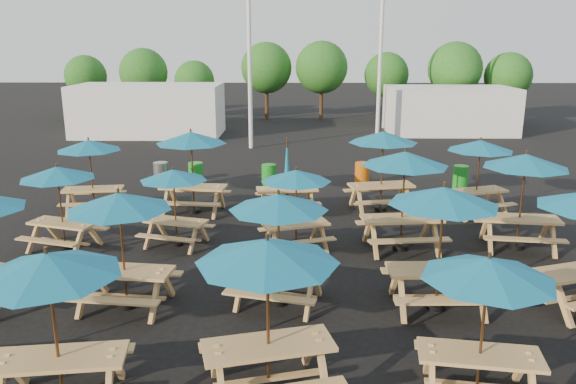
{
  "coord_description": "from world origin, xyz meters",
  "views": [
    {
      "loc": [
        0.2,
        -13.35,
        5.09
      ],
      "look_at": [
        0.0,
        1.5,
        1.1
      ],
      "focal_mm": 35.0,
      "sensor_mm": 36.0,
      "label": 1
    }
  ],
  "objects_px": {
    "picnic_unit_13": "(443,204)",
    "waste_bin_0": "(161,174)",
    "picnic_unit_12": "(488,278)",
    "picnic_unit_14": "(405,165)",
    "waste_bin_1": "(196,174)",
    "waste_bin_3": "(362,174)",
    "picnic_unit_15": "(383,142)",
    "waste_bin_2": "(269,176)",
    "picnic_unit_11": "(287,182)",
    "picnic_unit_4": "(49,275)",
    "picnic_unit_7": "(191,143)",
    "picnic_unit_8": "(267,262)",
    "picnic_unit_9": "(279,209)",
    "picnic_unit_6": "(174,180)",
    "picnic_unit_5": "(119,209)",
    "picnic_unit_18": "(525,167)",
    "waste_bin_4": "(460,177)",
    "picnic_unit_3": "(89,150)",
    "picnic_unit_19": "(480,150)",
    "picnic_unit_2": "(58,178)",
    "picnic_unit_10": "(296,181)"
  },
  "relations": [
    {
      "from": "picnic_unit_3",
      "to": "picnic_unit_4",
      "type": "distance_m",
      "value": 9.92
    },
    {
      "from": "picnic_unit_11",
      "to": "picnic_unit_15",
      "type": "xyz_separation_m",
      "value": [
        2.9,
        0.3,
        1.19
      ]
    },
    {
      "from": "picnic_unit_13",
      "to": "waste_bin_4",
      "type": "relative_size",
      "value": 2.94
    },
    {
      "from": "picnic_unit_7",
      "to": "waste_bin_2",
      "type": "bearing_deg",
      "value": 61.02
    },
    {
      "from": "picnic_unit_6",
      "to": "picnic_unit_4",
      "type": "bearing_deg",
      "value": -76.73
    },
    {
      "from": "picnic_unit_5",
      "to": "picnic_unit_9",
      "type": "distance_m",
      "value": 3.01
    },
    {
      "from": "picnic_unit_18",
      "to": "waste_bin_4",
      "type": "bearing_deg",
      "value": 95.13
    },
    {
      "from": "picnic_unit_4",
      "to": "picnic_unit_19",
      "type": "bearing_deg",
      "value": 39.3
    },
    {
      "from": "picnic_unit_4",
      "to": "picnic_unit_18",
      "type": "relative_size",
      "value": 0.96
    },
    {
      "from": "waste_bin_0",
      "to": "picnic_unit_4",
      "type": "bearing_deg",
      "value": -83.04
    },
    {
      "from": "picnic_unit_5",
      "to": "waste_bin_3",
      "type": "relative_size",
      "value": 2.79
    },
    {
      "from": "picnic_unit_13",
      "to": "waste_bin_0",
      "type": "relative_size",
      "value": 2.94
    },
    {
      "from": "picnic_unit_13",
      "to": "waste_bin_0",
      "type": "bearing_deg",
      "value": 127.13
    },
    {
      "from": "waste_bin_1",
      "to": "waste_bin_3",
      "type": "distance_m",
      "value": 6.06
    },
    {
      "from": "picnic_unit_4",
      "to": "picnic_unit_7",
      "type": "distance_m",
      "value": 9.5
    },
    {
      "from": "picnic_unit_12",
      "to": "picnic_unit_14",
      "type": "xyz_separation_m",
      "value": [
        -0.01,
        6.15,
        0.26
      ]
    },
    {
      "from": "picnic_unit_7",
      "to": "waste_bin_1",
      "type": "relative_size",
      "value": 2.98
    },
    {
      "from": "picnic_unit_4",
      "to": "picnic_unit_7",
      "type": "height_order",
      "value": "picnic_unit_7"
    },
    {
      "from": "picnic_unit_2",
      "to": "waste_bin_4",
      "type": "height_order",
      "value": "picnic_unit_2"
    },
    {
      "from": "picnic_unit_4",
      "to": "waste_bin_4",
      "type": "xyz_separation_m",
      "value": [
        9.21,
        12.47,
        -1.61
      ]
    },
    {
      "from": "picnic_unit_12",
      "to": "waste_bin_3",
      "type": "bearing_deg",
      "value": 99.5
    },
    {
      "from": "picnic_unit_3",
      "to": "waste_bin_0",
      "type": "bearing_deg",
      "value": 60.92
    },
    {
      "from": "picnic_unit_8",
      "to": "picnic_unit_19",
      "type": "xyz_separation_m",
      "value": [
        5.85,
        9.06,
        -0.12
      ]
    },
    {
      "from": "picnic_unit_9",
      "to": "picnic_unit_11",
      "type": "distance_m",
      "value": 6.28
    },
    {
      "from": "picnic_unit_6",
      "to": "waste_bin_2",
      "type": "bearing_deg",
      "value": 86.23
    },
    {
      "from": "picnic_unit_2",
      "to": "picnic_unit_13",
      "type": "bearing_deg",
      "value": -2.8
    },
    {
      "from": "picnic_unit_15",
      "to": "waste_bin_2",
      "type": "height_order",
      "value": "picnic_unit_15"
    },
    {
      "from": "picnic_unit_18",
      "to": "waste_bin_0",
      "type": "distance_m",
      "value": 12.44
    },
    {
      "from": "picnic_unit_7",
      "to": "waste_bin_1",
      "type": "height_order",
      "value": "picnic_unit_7"
    },
    {
      "from": "picnic_unit_12",
      "to": "picnic_unit_13",
      "type": "relative_size",
      "value": 0.9
    },
    {
      "from": "picnic_unit_4",
      "to": "picnic_unit_14",
      "type": "height_order",
      "value": "picnic_unit_14"
    },
    {
      "from": "picnic_unit_19",
      "to": "picnic_unit_3",
      "type": "bearing_deg",
      "value": 162.28
    },
    {
      "from": "picnic_unit_14",
      "to": "waste_bin_3",
      "type": "distance_m",
      "value": 6.8
    },
    {
      "from": "picnic_unit_19",
      "to": "picnic_unit_12",
      "type": "bearing_deg",
      "value": -124.19
    },
    {
      "from": "picnic_unit_14",
      "to": "waste_bin_2",
      "type": "bearing_deg",
      "value": 114.09
    },
    {
      "from": "picnic_unit_6",
      "to": "waste_bin_0",
      "type": "xyz_separation_m",
      "value": [
        -1.86,
        6.27,
        -1.31
      ]
    },
    {
      "from": "picnic_unit_9",
      "to": "waste_bin_1",
      "type": "distance_m",
      "value": 10.22
    },
    {
      "from": "waste_bin_3",
      "to": "picnic_unit_18",
      "type": "bearing_deg",
      "value": -63.55
    },
    {
      "from": "waste_bin_4",
      "to": "picnic_unit_8",
      "type": "bearing_deg",
      "value": -117.32
    },
    {
      "from": "picnic_unit_4",
      "to": "picnic_unit_14",
      "type": "xyz_separation_m",
      "value": [
        6.0,
        6.4,
        0.14
      ]
    },
    {
      "from": "picnic_unit_8",
      "to": "waste_bin_3",
      "type": "relative_size",
      "value": 2.96
    },
    {
      "from": "picnic_unit_5",
      "to": "picnic_unit_11",
      "type": "xyz_separation_m",
      "value": [
        3.07,
        6.38,
        -1.07
      ]
    },
    {
      "from": "picnic_unit_15",
      "to": "waste_bin_0",
      "type": "relative_size",
      "value": 2.96
    },
    {
      "from": "picnic_unit_2",
      "to": "picnic_unit_5",
      "type": "xyz_separation_m",
      "value": [
        2.5,
        -3.17,
        0.18
      ]
    },
    {
      "from": "picnic_unit_10",
      "to": "picnic_unit_19",
      "type": "bearing_deg",
      "value": 10.43
    },
    {
      "from": "picnic_unit_2",
      "to": "picnic_unit_9",
      "type": "relative_size",
      "value": 0.96
    },
    {
      "from": "waste_bin_0",
      "to": "waste_bin_3",
      "type": "xyz_separation_m",
      "value": [
        7.34,
        0.07,
        0.0
      ]
    },
    {
      "from": "waste_bin_2",
      "to": "picnic_unit_3",
      "type": "bearing_deg",
      "value": -149.65
    },
    {
      "from": "picnic_unit_6",
      "to": "picnic_unit_14",
      "type": "height_order",
      "value": "picnic_unit_14"
    },
    {
      "from": "picnic_unit_5",
      "to": "picnic_unit_13",
      "type": "bearing_deg",
      "value": 7.14
    }
  ]
}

